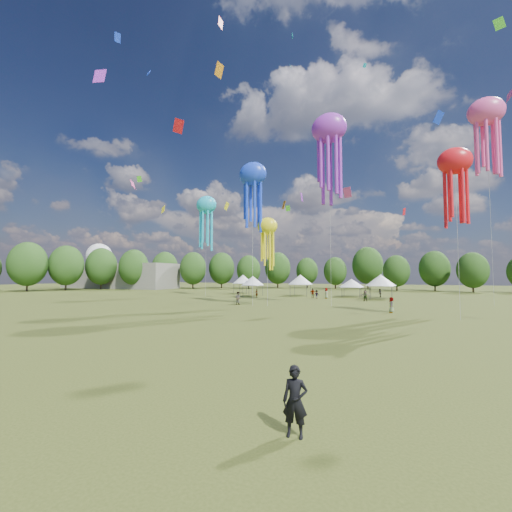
% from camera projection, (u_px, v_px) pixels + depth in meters
% --- Properties ---
extents(ground, '(300.00, 300.00, 0.00)m').
position_uv_depth(ground, '(108.00, 378.00, 13.74)').
color(ground, '#384416').
rests_on(ground, ground).
extents(observer_main, '(0.73, 0.52, 1.90)m').
position_uv_depth(observer_main, '(295.00, 401.00, 8.80)').
color(observer_main, black).
rests_on(observer_main, ground).
extents(spectator_near, '(1.06, 0.90, 1.90)m').
position_uv_depth(spectator_near, '(238.00, 298.00, 47.82)').
color(spectator_near, gray).
rests_on(spectator_near, ground).
extents(spectators_far, '(24.68, 28.12, 1.92)m').
position_uv_depth(spectators_far, '(342.00, 295.00, 56.27)').
color(spectators_far, gray).
rests_on(spectators_far, ground).
extents(festival_tents, '(35.47, 12.27, 4.44)m').
position_uv_depth(festival_tents, '(304.00, 280.00, 66.53)').
color(festival_tents, '#47474C').
rests_on(festival_tents, ground).
extents(show_kites, '(54.21, 24.85, 30.66)m').
position_uv_depth(show_kites, '(326.00, 172.00, 50.19)').
color(show_kites, blue).
rests_on(show_kites, ground).
extents(small_kites, '(74.45, 57.86, 45.38)m').
position_uv_depth(small_kites, '(309.00, 125.00, 53.29)').
color(small_kites, blue).
rests_on(small_kites, ground).
extents(treeline, '(201.57, 95.24, 13.43)m').
position_uv_depth(treeline, '(317.00, 265.00, 73.33)').
color(treeline, '#38281C').
rests_on(treeline, ground).
extents(hangar, '(40.00, 12.00, 8.00)m').
position_uv_depth(hangar, '(119.00, 276.00, 107.73)').
color(hangar, gray).
rests_on(hangar, ground).
extents(radome, '(9.00, 9.00, 16.00)m').
position_uv_depth(radome, '(99.00, 260.00, 119.68)').
color(radome, white).
rests_on(radome, ground).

